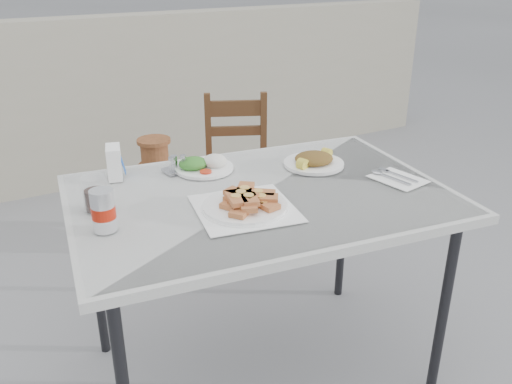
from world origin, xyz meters
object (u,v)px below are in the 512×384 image
salad_chopped_plate (314,160)px  napkin_holder (114,162)px  cola_glass (96,195)px  condiment_caddy (176,166)px  cafe_table (260,207)px  terracotta_urn (158,195)px  chair (238,168)px  pide_plate (245,201)px  salad_rice_plate (203,165)px  soda_can (103,210)px

salad_chopped_plate → napkin_holder: size_ratio=1.96×
cola_glass → condiment_caddy: 0.41m
cafe_table → condiment_caddy: 0.40m
cola_glass → condiment_caddy: bearing=28.4°
terracotta_urn → chair: bearing=-23.7°
pide_plate → salad_chopped_plate: 0.49m
salad_rice_plate → terracotta_urn: size_ratio=0.36×
napkin_holder → terracotta_urn: napkin_holder is taller
cola_glass → terracotta_urn: size_ratio=0.18×
cafe_table → soda_can: bearing=-178.4°
condiment_caddy → salad_chopped_plate: bearing=-21.8°
salad_rice_plate → cola_glass: 0.49m
cafe_table → terracotta_urn: bearing=88.8°
salad_chopped_plate → cola_glass: bearing=179.3°
salad_rice_plate → cola_glass: bearing=-160.7°
soda_can → condiment_caddy: bearing=43.4°
chair → salad_chopped_plate: bearing=-74.3°
napkin_holder → soda_can: bearing=-94.7°
pide_plate → napkin_holder: bearing=122.0°
salad_chopped_plate → condiment_caddy: bearing=158.2°
soda_can → chair: bearing=47.1°
cafe_table → soda_can: soda_can is taller
terracotta_urn → soda_can: bearing=-114.5°
salad_rice_plate → condiment_caddy: bearing=161.8°
salad_rice_plate → salad_chopped_plate: 0.45m
salad_chopped_plate → cola_glass: size_ratio=2.06×
cafe_table → napkin_holder: napkin_holder is taller
soda_can → terracotta_urn: (0.59, 1.29, -0.59)m
salad_rice_plate → cola_glass: size_ratio=1.96×
condiment_caddy → cola_glass: bearing=-151.6°
pide_plate → terracotta_urn: (0.14, 1.37, -0.55)m
cafe_table → salad_rice_plate: 0.33m
salad_chopped_plate → terracotta_urn: 1.30m
soda_can → cola_glass: size_ratio=1.13×
soda_can → cafe_table: bearing=1.6°
chair → terracotta_urn: size_ratio=1.35×
pide_plate → soda_can: (-0.45, 0.08, 0.04)m
cafe_table → salad_rice_plate: salad_rice_plate is taller
cola_glass → condiment_caddy: cola_glass is taller
salad_rice_plate → salad_chopped_plate: size_ratio=0.95×
pide_plate → napkin_holder: size_ratio=3.01×
napkin_holder → chair: napkin_holder is taller
cola_glass → chair: bearing=43.1°
pide_plate → terracotta_urn: pide_plate is taller
cafe_table → salad_chopped_plate: salad_chopped_plate is taller
pide_plate → cola_glass: size_ratio=3.16×
cafe_table → cola_glass: 0.58m
cafe_table → terracotta_urn: cafe_table is taller
pide_plate → salad_rice_plate: pide_plate is taller
napkin_holder → pide_plate: bearing=-42.8°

